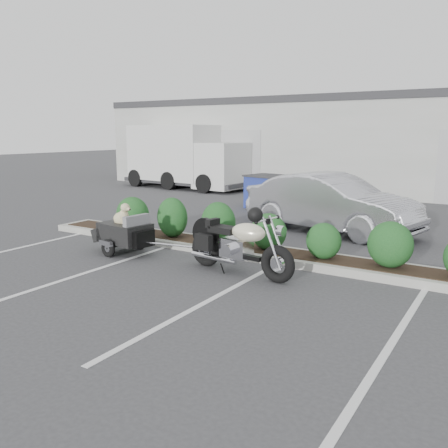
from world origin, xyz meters
The scene contains 8 objects.
ground centered at (0.00, 0.00, 0.00)m, with size 90.00×90.00×0.00m, color #38383A.
planter_kerb centered at (1.00, 2.20, 0.07)m, with size 12.00×1.00×0.15m, color #9E9E93.
building centered at (0.00, 17.00, 2.00)m, with size 26.00×10.00×4.00m, color #9EA099.
motorcycle centered at (0.88, 0.89, 0.52)m, with size 2.28×0.86×1.31m.
pet_trailer centered at (-1.90, 0.91, 0.46)m, with size 1.84×1.04×1.09m.
sedan centered at (1.00, 5.35, 0.74)m, with size 1.56×4.49×1.48m, color silver.
dumpster centered at (-1.90, 7.88, 0.56)m, with size 1.88×1.46×1.11m.
delivery_truck centered at (-7.91, 11.19, 1.35)m, with size 6.30×2.58×2.82m.
Camera 1 is at (5.00, -6.23, 2.52)m, focal length 38.00 mm.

